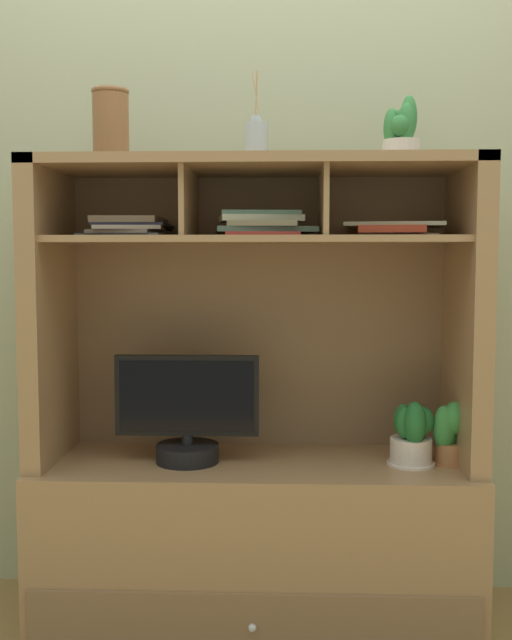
{
  "coord_description": "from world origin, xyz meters",
  "views": [
    {
      "loc": [
        0.09,
        -2.29,
        1.16
      ],
      "look_at": [
        0.0,
        0.0,
        0.97
      ],
      "focal_mm": 41.81,
      "sensor_mm": 36.0,
      "label": 1
    }
  ],
  "objects_px": {
    "magazine_stack_left": "(262,225)",
    "ceramic_vase": "(111,124)",
    "magazine_stack_right": "(131,228)",
    "potted_orchid": "(412,436)",
    "potted_succulent": "(402,132)",
    "tv_monitor": "(187,417)",
    "diffuser_bottle": "(256,141)",
    "media_console": "(256,484)",
    "magazine_stack_centre": "(392,229)",
    "potted_fern": "(451,434)"
  },
  "relations": [
    {
      "from": "diffuser_bottle",
      "to": "tv_monitor",
      "type": "bearing_deg",
      "value": -163.12
    },
    {
      "from": "ceramic_vase",
      "to": "media_console",
      "type": "bearing_deg",
      "value": 4.16
    },
    {
      "from": "media_console",
      "to": "magazine_stack_left",
      "type": "relative_size",
      "value": 4.53
    },
    {
      "from": "potted_orchid",
      "to": "magazine_stack_left",
      "type": "height_order",
      "value": "magazine_stack_left"
    },
    {
      "from": "magazine_stack_left",
      "to": "potted_orchid",
      "type": "bearing_deg",
      "value": -5.92
    },
    {
      "from": "magazine_stack_left",
      "to": "ceramic_vase",
      "type": "distance_m",
      "value": 0.55
    },
    {
      "from": "tv_monitor",
      "to": "magazine_stack_right",
      "type": "distance_m",
      "value": 0.62
    },
    {
      "from": "magazine_stack_left",
      "to": "magazine_stack_centre",
      "type": "bearing_deg",
      "value": 4.78
    },
    {
      "from": "tv_monitor",
      "to": "ceramic_vase",
      "type": "relative_size",
      "value": 2.08
    },
    {
      "from": "potted_orchid",
      "to": "potted_succulent",
      "type": "distance_m",
      "value": 0.92
    },
    {
      "from": "tv_monitor",
      "to": "magazine_stack_right",
      "type": "height_order",
      "value": "magazine_stack_right"
    },
    {
      "from": "potted_orchid",
      "to": "potted_fern",
      "type": "bearing_deg",
      "value": 9.87
    },
    {
      "from": "tv_monitor",
      "to": "ceramic_vase",
      "type": "height_order",
      "value": "ceramic_vase"
    },
    {
      "from": "magazine_stack_left",
      "to": "potted_succulent",
      "type": "bearing_deg",
      "value": -0.08
    },
    {
      "from": "media_console",
      "to": "magazine_stack_centre",
      "type": "height_order",
      "value": "media_console"
    },
    {
      "from": "diffuser_bottle",
      "to": "magazine_stack_right",
      "type": "bearing_deg",
      "value": 175.37
    },
    {
      "from": "magazine_stack_left",
      "to": "ceramic_vase",
      "type": "height_order",
      "value": "ceramic_vase"
    },
    {
      "from": "magazine_stack_centre",
      "to": "ceramic_vase",
      "type": "relative_size",
      "value": 1.54
    },
    {
      "from": "diffuser_bottle",
      "to": "ceramic_vase",
      "type": "xyz_separation_m",
      "value": [
        -0.44,
        -0.05,
        0.04
      ]
    },
    {
      "from": "diffuser_bottle",
      "to": "media_console",
      "type": "bearing_deg",
      "value": -90.0
    },
    {
      "from": "potted_fern",
      "to": "ceramic_vase",
      "type": "xyz_separation_m",
      "value": [
        -1.04,
        0.0,
        0.94
      ]
    },
    {
      "from": "diffuser_bottle",
      "to": "potted_fern",
      "type": "bearing_deg",
      "value": -4.84
    },
    {
      "from": "media_console",
      "to": "magazine_stack_left",
      "type": "height_order",
      "value": "media_console"
    },
    {
      "from": "potted_orchid",
      "to": "ceramic_vase",
      "type": "bearing_deg",
      "value": 178.42
    },
    {
      "from": "potted_orchid",
      "to": "diffuser_bottle",
      "type": "distance_m",
      "value": 1.02
    },
    {
      "from": "magazine_stack_left",
      "to": "diffuser_bottle",
      "type": "distance_m",
      "value": 0.26
    },
    {
      "from": "potted_orchid",
      "to": "media_console",
      "type": "bearing_deg",
      "value": 173.17
    },
    {
      "from": "magazine_stack_left",
      "to": "media_console",
      "type": "bearing_deg",
      "value": 153.54
    },
    {
      "from": "magazine_stack_left",
      "to": "magazine_stack_right",
      "type": "relative_size",
      "value": 1.03
    },
    {
      "from": "potted_orchid",
      "to": "magazine_stack_right",
      "type": "height_order",
      "value": "magazine_stack_right"
    },
    {
      "from": "tv_monitor",
      "to": "potted_fern",
      "type": "distance_m",
      "value": 0.81
    },
    {
      "from": "media_console",
      "to": "magazine_stack_left",
      "type": "bearing_deg",
      "value": -26.46
    },
    {
      "from": "potted_orchid",
      "to": "magazine_stack_right",
      "type": "distance_m",
      "value": 1.09
    },
    {
      "from": "magazine_stack_right",
      "to": "magazine_stack_centre",
      "type": "bearing_deg",
      "value": -1.65
    },
    {
      "from": "magazine_stack_left",
      "to": "diffuser_bottle",
      "type": "height_order",
      "value": "diffuser_bottle"
    },
    {
      "from": "magazine_stack_left",
      "to": "potted_succulent",
      "type": "distance_m",
      "value": 0.5
    },
    {
      "from": "potted_orchid",
      "to": "tv_monitor",
      "type": "bearing_deg",
      "value": 179.32
    },
    {
      "from": "magazine_stack_right",
      "to": "ceramic_vase",
      "type": "height_order",
      "value": "ceramic_vase"
    },
    {
      "from": "magazine_stack_right",
      "to": "potted_succulent",
      "type": "height_order",
      "value": "potted_succulent"
    },
    {
      "from": "magazine_stack_left",
      "to": "diffuser_bottle",
      "type": "relative_size",
      "value": 1.18
    },
    {
      "from": "magazine_stack_right",
      "to": "diffuser_bottle",
      "type": "xyz_separation_m",
      "value": [
        0.4,
        -0.03,
        0.26
      ]
    },
    {
      "from": "potted_orchid",
      "to": "magazine_stack_left",
      "type": "bearing_deg",
      "value": 174.08
    },
    {
      "from": "magazine_stack_right",
      "to": "diffuser_bottle",
      "type": "bearing_deg",
      "value": -4.63
    },
    {
      "from": "potted_fern",
      "to": "magazine_stack_left",
      "type": "xyz_separation_m",
      "value": [
        -0.58,
        0.03,
        0.64
      ]
    },
    {
      "from": "potted_fern",
      "to": "magazine_stack_left",
      "type": "height_order",
      "value": "magazine_stack_left"
    },
    {
      "from": "magazine_stack_centre",
      "to": "diffuser_bottle",
      "type": "xyz_separation_m",
      "value": [
        -0.42,
        -0.01,
        0.27
      ]
    },
    {
      "from": "magazine_stack_centre",
      "to": "magazine_stack_right",
      "type": "height_order",
      "value": "magazine_stack_right"
    },
    {
      "from": "magazine_stack_right",
      "to": "ceramic_vase",
      "type": "bearing_deg",
      "value": -116.8
    },
    {
      "from": "tv_monitor",
      "to": "diffuser_bottle",
      "type": "relative_size",
      "value": 1.63
    },
    {
      "from": "tv_monitor",
      "to": "diffuser_bottle",
      "type": "distance_m",
      "value": 0.87
    }
  ]
}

